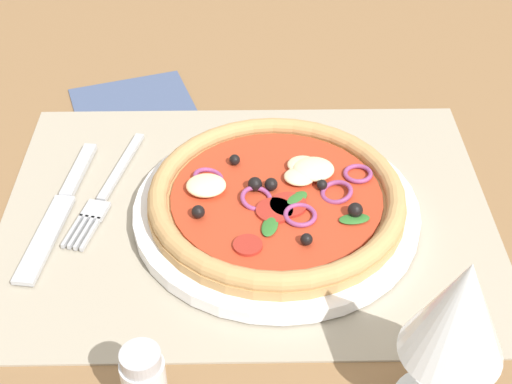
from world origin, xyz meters
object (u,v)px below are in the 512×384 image
plate (276,211)px  pizza (277,196)px  wine_glass (460,314)px  pepper_shaker (145,384)px  fork (105,193)px  napkin (134,106)px  knife (60,209)px

plate → pizza: (-0.02, -0.04, 1.75)cm
wine_glass → pepper_shaker: wine_glass is taller
fork → wine_glass: size_ratio=1.20×
fork → napkin: (-0.96, -16.29, -0.44)cm
plate → pepper_shaker: pepper_shaker is taller
pizza → pepper_shaker: size_ratio=3.59×
pizza → knife: pizza is taller
fork → plate: bearing=92.7°
knife → wine_glass: size_ratio=1.34×
plate → pizza: 1.75cm
knife → wine_glass: wine_glass is taller
napkin → wine_glass: bearing=123.5°
pizza → fork: (16.73, -3.31, -2.18)cm
plate → pepper_shaker: bearing=64.2°
wine_glass → pepper_shaker: 22.30cm
wine_glass → fork: bearing=-41.0°
pepper_shaker → pizza: bearing=-115.8°
pizza → wine_glass: bearing=117.9°
pizza → pepper_shaker: bearing=64.2°
knife → napkin: knife is taller
plate → pizza: pizza is taller
fork → wine_glass: (-27.74, 24.14, 9.63)cm
wine_glass → pepper_shaker: bearing=0.4°
plate → napkin: bearing=-51.3°
pizza → napkin: bearing=-51.2°
plate → pepper_shaker: (10.13, 20.93, 2.20)cm
plate → fork: 17.04cm
pizza → wine_glass: (-11.01, 20.83, 7.45)cm
knife → pepper_shaker: bearing=33.9°
wine_glass → napkin: bearing=-56.5°
plate → wine_glass: 25.27cm
fork → pepper_shaker: (-6.57, 24.28, 2.63)cm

